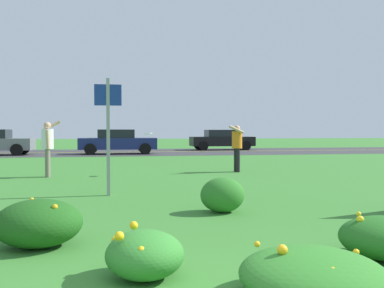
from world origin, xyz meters
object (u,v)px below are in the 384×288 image
(person_thrower_white_shirt, at_px, (48,144))
(person_catcher_orange_shirt, at_px, (237,144))
(frisbee_white, at_px, (148,134))
(car_navy_center_right, at_px, (118,142))
(car_black_rightmost, at_px, (222,140))
(sign_post_near_path, at_px, (108,125))

(person_thrower_white_shirt, bearing_deg, person_catcher_orange_shirt, 4.89)
(frisbee_white, height_order, car_navy_center_right, car_navy_center_right)
(frisbee_white, relative_size, car_black_rightmost, 0.06)
(frisbee_white, bearing_deg, person_catcher_orange_shirt, 9.74)
(person_catcher_orange_shirt, height_order, frisbee_white, person_catcher_orange_shirt)
(person_catcher_orange_shirt, distance_m, car_navy_center_right, 12.45)
(sign_post_near_path, height_order, person_thrower_white_shirt, sign_post_near_path)
(car_navy_center_right, height_order, car_black_rightmost, same)
(sign_post_near_path, relative_size, person_thrower_white_shirt, 1.46)
(car_black_rightmost, bearing_deg, car_navy_center_right, -150.68)
(person_thrower_white_shirt, relative_size, car_navy_center_right, 0.37)
(car_navy_center_right, distance_m, car_black_rightmost, 8.52)
(sign_post_near_path, relative_size, car_black_rightmost, 0.55)
(frisbee_white, bearing_deg, person_thrower_white_shirt, 179.90)
(car_navy_center_right, bearing_deg, car_black_rightmost, 29.32)
(person_catcher_orange_shirt, relative_size, car_black_rightmost, 0.35)
(sign_post_near_path, xyz_separation_m, person_catcher_orange_shirt, (4.12, 4.47, -0.57))
(person_thrower_white_shirt, height_order, car_black_rightmost, person_thrower_white_shirt)
(sign_post_near_path, distance_m, car_black_rightmost, 21.89)
(person_thrower_white_shirt, xyz_separation_m, car_black_rightmost, (9.51, 16.52, -0.24))
(car_navy_center_right, relative_size, car_black_rightmost, 1.00)
(person_catcher_orange_shirt, xyz_separation_m, frisbee_white, (-2.99, -0.51, 0.35))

